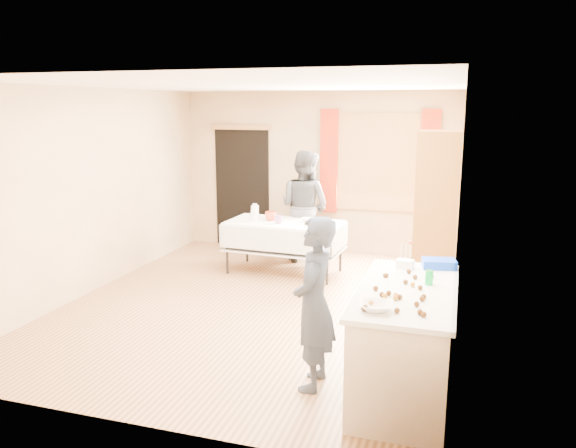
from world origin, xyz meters
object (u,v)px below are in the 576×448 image
(chair, at_px, (301,240))
(woman, at_px, (304,207))
(counter, at_px, (405,341))
(girl, at_px, (314,304))
(party_table, at_px, (284,243))
(cabinet, at_px, (436,216))

(chair, height_order, woman, woman)
(counter, distance_m, girl, 0.82)
(counter, distance_m, party_table, 3.61)
(chair, bearing_deg, counter, -72.93)
(chair, xyz_separation_m, woman, (0.11, -0.23, 0.57))
(cabinet, height_order, woman, cabinet)
(girl, bearing_deg, party_table, -160.42)
(cabinet, height_order, party_table, cabinet)
(counter, bearing_deg, woman, 117.39)
(cabinet, distance_m, girl, 2.81)
(counter, xyz_separation_m, chair, (-2.00, 3.88, -0.17))
(girl, bearing_deg, cabinet, 159.92)
(cabinet, relative_size, girl, 1.39)
(party_table, xyz_separation_m, chair, (0.00, 0.89, -0.16))
(cabinet, height_order, counter, cabinet)
(cabinet, xyz_separation_m, counter, (-0.10, -2.53, -0.59))
(counter, bearing_deg, cabinet, 87.73)
(counter, xyz_separation_m, girl, (-0.75, -0.13, 0.29))
(girl, bearing_deg, woman, -165.52)
(counter, bearing_deg, chair, 117.28)
(party_table, bearing_deg, chair, 92.80)
(chair, distance_m, girl, 4.23)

